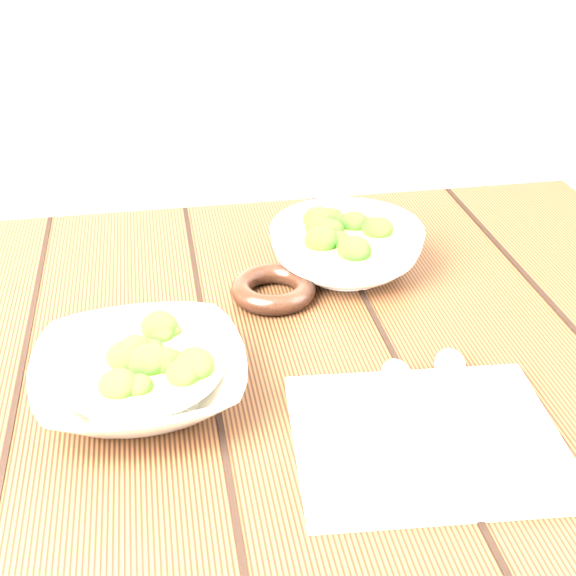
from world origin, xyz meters
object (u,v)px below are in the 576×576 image
Objects in this scene: trivet at (273,289)px; napkin at (426,439)px; soup_bowl_front at (140,376)px; soup_bowl_back at (346,247)px; table at (231,435)px.

trivet reaches higher than napkin.
soup_bowl_back reaches higher than soup_bowl_front.
soup_bowl_back is at bearing 93.43° from napkin.
soup_bowl_front is at bearing -139.21° from soup_bowl_back.
table is at bearing -123.33° from trivet.
soup_bowl_front reaches higher than table.
soup_bowl_back is at bearing 40.79° from soup_bowl_front.
soup_bowl_front is 0.24m from trivet.
soup_bowl_front is 0.35m from soup_bowl_back.
napkin is at bearing -91.22° from soup_bowl_back.
napkin is (0.26, -0.12, -0.02)m from soup_bowl_front.
trivet is at bearing -152.60° from soup_bowl_back.
trivet is at bearing 56.67° from table.
soup_bowl_front is (-0.09, -0.07, 0.15)m from table.
trivet is 0.43× the size of napkin.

